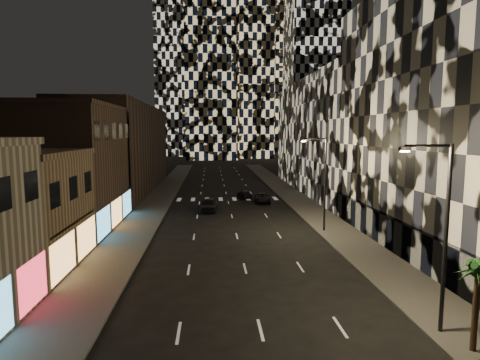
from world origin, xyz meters
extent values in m
cube|color=#47443F|center=(-10.00, 50.00, 0.07)|extent=(4.00, 120.00, 0.15)
cube|color=#47443F|center=(10.00, 50.00, 0.07)|extent=(4.00, 120.00, 0.15)
cube|color=#4C4C47|center=(-7.90, 50.00, 0.07)|extent=(0.20, 120.00, 0.15)
cube|color=#4C4C47|center=(7.90, 50.00, 0.07)|extent=(0.20, 120.00, 0.15)
cube|color=#80694D|center=(-17.00, 21.00, 4.00)|extent=(10.00, 10.00, 8.00)
cube|color=#453227|center=(-17.00, 33.50, 6.00)|extent=(10.00, 15.00, 12.00)
cube|color=#453227|center=(-17.00, 60.00, 7.00)|extent=(10.00, 40.00, 14.00)
cube|color=#383838|center=(12.30, 24.50, 1.50)|extent=(0.60, 25.00, 3.00)
cube|color=#232326|center=(20.00, 57.00, 9.00)|extent=(16.00, 40.00, 18.00)
cube|color=black|center=(35.00, 135.00, 50.00)|extent=(20.00, 20.00, 100.00)
cube|color=black|center=(-12.00, 165.00, 60.00)|extent=(24.00, 24.00, 120.00)
cube|color=black|center=(-2.00, 140.00, 47.50)|extent=(18.00, 18.00, 95.00)
cylinder|color=black|center=(8.60, 10.00, 4.65)|extent=(0.20, 0.20, 9.00)
cylinder|color=black|center=(7.50, 10.00, 9.05)|extent=(2.20, 0.14, 0.14)
cube|color=black|center=(6.40, 10.00, 8.93)|extent=(0.50, 0.25, 0.18)
cube|color=#FFEAB2|center=(6.40, 10.00, 8.81)|extent=(0.35, 0.18, 0.06)
cylinder|color=black|center=(8.60, 30.00, 4.65)|extent=(0.20, 0.20, 9.00)
cylinder|color=black|center=(7.50, 30.00, 9.05)|extent=(2.20, 0.14, 0.14)
cube|color=black|center=(6.40, 30.00, 8.93)|extent=(0.50, 0.25, 0.18)
cube|color=#FFEAB2|center=(6.40, 30.00, 8.81)|extent=(0.35, 0.18, 0.06)
imported|color=black|center=(-2.66, 41.18, 0.79)|extent=(2.27, 4.79, 1.58)
imported|color=black|center=(2.57, 50.42, 0.59)|extent=(2.20, 4.26, 1.18)
imported|color=black|center=(4.69, 46.73, 0.63)|extent=(2.41, 4.69, 1.26)
cylinder|color=#47331E|center=(9.04, 8.22, 1.90)|extent=(0.26, 0.26, 3.50)
sphere|color=#174217|center=(9.04, 8.22, 3.81)|extent=(0.77, 0.77, 0.77)
cone|color=#174217|center=(9.07, 8.50, 3.76)|extent=(0.48, 1.54, 0.92)
cone|color=#174217|center=(8.85, 8.42, 3.76)|extent=(1.29, 1.29, 0.92)
cone|color=#174217|center=(8.77, 8.19, 3.76)|extent=(1.54, 0.47, 0.92)
cone|color=#174217|center=(8.89, 7.99, 3.76)|extent=(1.07, 1.45, 0.92)
camera|label=1|loc=(-2.36, -7.57, 9.67)|focal=30.00mm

